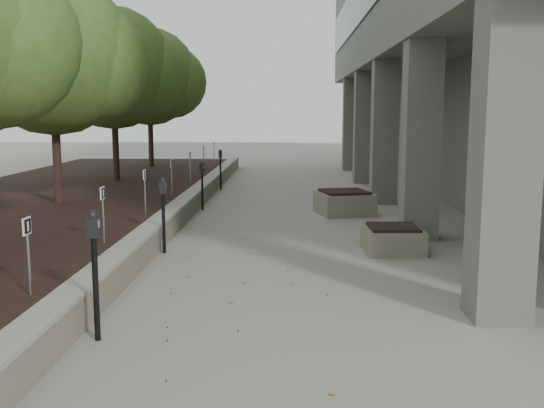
# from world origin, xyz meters

# --- Properties ---
(ground) EXTENTS (90.00, 90.00, 0.00)m
(ground) POSITION_xyz_m (0.00, 0.00, 0.00)
(ground) COLOR gray
(ground) RESTS_ON ground
(retaining_wall) EXTENTS (0.39, 26.00, 0.50)m
(retaining_wall) POSITION_xyz_m (-1.82, 9.00, 0.25)
(retaining_wall) COLOR gray
(retaining_wall) RESTS_ON ground
(planting_bed) EXTENTS (7.00, 26.00, 0.40)m
(planting_bed) POSITION_xyz_m (-5.50, 9.00, 0.20)
(planting_bed) COLOR black
(planting_bed) RESTS_ON ground
(crabapple_tree_3) EXTENTS (4.60, 4.00, 5.44)m
(crabapple_tree_3) POSITION_xyz_m (-4.80, 8.00, 3.12)
(crabapple_tree_3) COLOR #3F6024
(crabapple_tree_3) RESTS_ON planting_bed
(crabapple_tree_4) EXTENTS (4.60, 4.00, 5.44)m
(crabapple_tree_4) POSITION_xyz_m (-4.80, 13.00, 3.12)
(crabapple_tree_4) COLOR #3F6024
(crabapple_tree_4) RESTS_ON planting_bed
(crabapple_tree_5) EXTENTS (4.60, 4.00, 5.44)m
(crabapple_tree_5) POSITION_xyz_m (-4.80, 18.00, 3.12)
(crabapple_tree_5) COLOR #3F6024
(crabapple_tree_5) RESTS_ON planting_bed
(parking_sign_2) EXTENTS (0.04, 0.22, 0.96)m
(parking_sign_2) POSITION_xyz_m (-2.35, 0.50, 0.88)
(parking_sign_2) COLOR black
(parking_sign_2) RESTS_ON planting_bed
(parking_sign_3) EXTENTS (0.04, 0.22, 0.96)m
(parking_sign_3) POSITION_xyz_m (-2.35, 3.50, 0.88)
(parking_sign_3) COLOR black
(parking_sign_3) RESTS_ON planting_bed
(parking_sign_4) EXTENTS (0.04, 0.22, 0.96)m
(parking_sign_4) POSITION_xyz_m (-2.35, 6.50, 0.88)
(parking_sign_4) COLOR black
(parking_sign_4) RESTS_ON planting_bed
(parking_sign_5) EXTENTS (0.04, 0.22, 0.96)m
(parking_sign_5) POSITION_xyz_m (-2.35, 9.50, 0.88)
(parking_sign_5) COLOR black
(parking_sign_5) RESTS_ON planting_bed
(parking_sign_6) EXTENTS (0.04, 0.22, 0.96)m
(parking_sign_6) POSITION_xyz_m (-2.35, 12.50, 0.88)
(parking_sign_6) COLOR black
(parking_sign_6) RESTS_ON planting_bed
(parking_sign_7) EXTENTS (0.04, 0.22, 0.96)m
(parking_sign_7) POSITION_xyz_m (-2.35, 15.50, 0.88)
(parking_sign_7) COLOR black
(parking_sign_7) RESTS_ON planting_bed
(parking_sign_8) EXTENTS (0.04, 0.22, 0.96)m
(parking_sign_8) POSITION_xyz_m (-2.35, 18.50, 0.88)
(parking_sign_8) COLOR black
(parking_sign_8) RESTS_ON planting_bed
(parking_meter_2) EXTENTS (0.16, 0.12, 1.52)m
(parking_meter_2) POSITION_xyz_m (-1.42, 0.09, 0.76)
(parking_meter_2) COLOR black
(parking_meter_2) RESTS_ON ground
(parking_meter_3) EXTENTS (0.15, 0.12, 1.40)m
(parking_meter_3) POSITION_xyz_m (-1.55, 4.52, 0.70)
(parking_meter_3) COLOR black
(parking_meter_3) RESTS_ON ground
(parking_meter_4) EXTENTS (0.15, 0.13, 1.28)m
(parking_meter_4) POSITION_xyz_m (-1.55, 9.53, 0.64)
(parking_meter_4) COLOR black
(parking_meter_4) RESTS_ON ground
(parking_meter_5) EXTENTS (0.14, 0.11, 1.35)m
(parking_meter_5) POSITION_xyz_m (-1.55, 13.77, 0.67)
(parking_meter_5) COLOR black
(parking_meter_5) RESTS_ON ground
(planter_front) EXTENTS (1.10, 1.10, 0.49)m
(planter_front) POSITION_xyz_m (2.69, 4.75, 0.25)
(planter_front) COLOR gray
(planter_front) RESTS_ON ground
(planter_back) EXTENTS (1.57, 1.57, 0.60)m
(planter_back) POSITION_xyz_m (2.15, 9.05, 0.30)
(planter_back) COLOR gray
(planter_back) RESTS_ON ground
(berry_scatter) EXTENTS (3.30, 14.10, 0.02)m
(berry_scatter) POSITION_xyz_m (-0.10, 5.00, 0.01)
(berry_scatter) COLOR #970B0D
(berry_scatter) RESTS_ON ground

